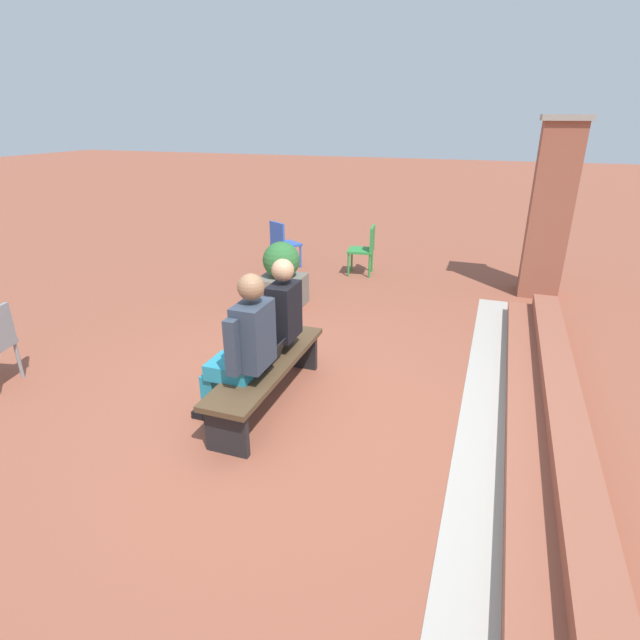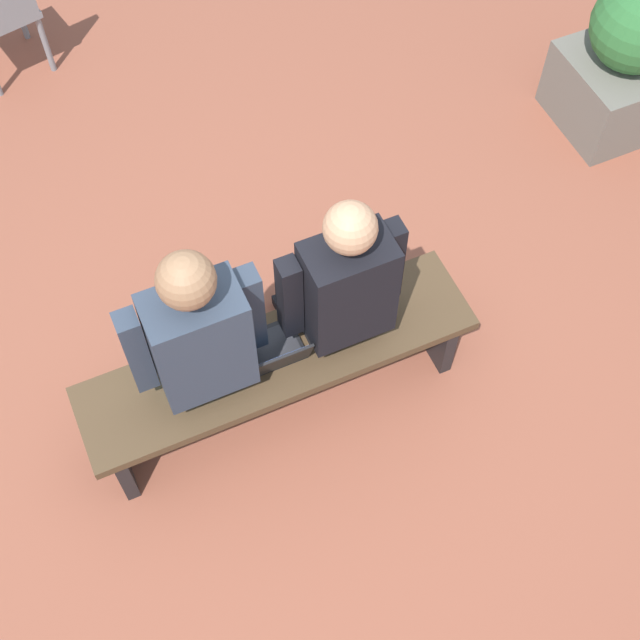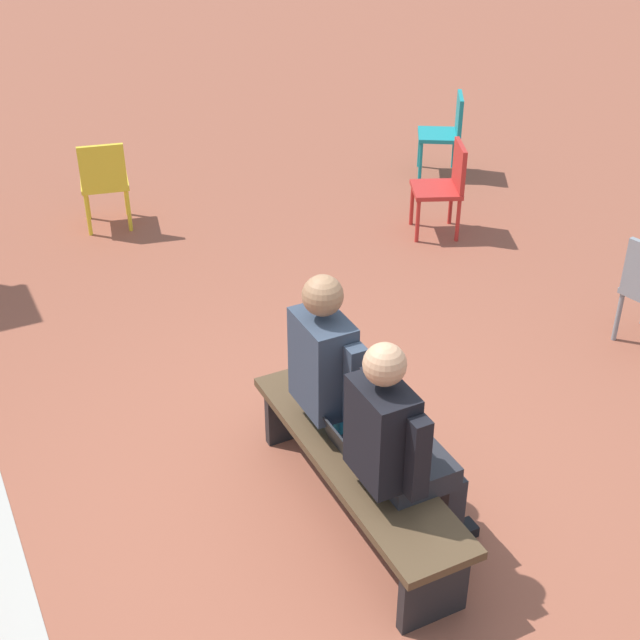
{
  "view_description": "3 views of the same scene",
  "coord_description": "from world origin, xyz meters",
  "px_view_note": "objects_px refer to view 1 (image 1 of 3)",
  "views": [
    {
      "loc": [
        3.6,
        1.7,
        2.56
      ],
      "look_at": [
        -0.29,
        0.32,
        0.86
      ],
      "focal_mm": 28.0,
      "sensor_mm": 36.0,
      "label": 1
    },
    {
      "loc": [
        0.49,
        1.7,
        3.88
      ],
      "look_at": [
        -0.24,
        0.07,
        0.97
      ],
      "focal_mm": 50.0,
      "sensor_mm": 36.0,
      "label": 2
    },
    {
      "loc": [
        -3.35,
        1.7,
        3.6
      ],
      "look_at": [
        0.4,
        -0.18,
        1.0
      ],
      "focal_mm": 50.0,
      "sensor_mm": 36.0,
      "label": 3
    }
  ],
  "objects_px": {
    "person_student": "(274,321)",
    "laptop": "(267,359)",
    "planter": "(282,277)",
    "bench": "(268,371)",
    "person_adult": "(243,347)",
    "plastic_chair_far_right": "(365,247)",
    "plastic_chair_mid_courtyard": "(283,242)"
  },
  "relations": [
    {
      "from": "person_student",
      "to": "laptop",
      "type": "height_order",
      "value": "person_student"
    },
    {
      "from": "plastic_chair_far_right",
      "to": "plastic_chair_mid_courtyard",
      "type": "bearing_deg",
      "value": -85.87
    },
    {
      "from": "person_adult",
      "to": "planter",
      "type": "xyz_separation_m",
      "value": [
        -2.81,
        -0.88,
        -0.3
      ]
    },
    {
      "from": "laptop",
      "to": "planter",
      "type": "distance_m",
      "value": 2.7
    },
    {
      "from": "bench",
      "to": "planter",
      "type": "bearing_deg",
      "value": -159.13
    },
    {
      "from": "bench",
      "to": "person_student",
      "type": "height_order",
      "value": "person_student"
    },
    {
      "from": "laptop",
      "to": "planter",
      "type": "relative_size",
      "value": 0.34
    },
    {
      "from": "person_adult",
      "to": "plastic_chair_mid_courtyard",
      "type": "bearing_deg",
      "value": -160.36
    },
    {
      "from": "person_adult",
      "to": "plastic_chair_mid_courtyard",
      "type": "height_order",
      "value": "person_adult"
    },
    {
      "from": "plastic_chair_mid_courtyard",
      "to": "plastic_chair_far_right",
      "type": "height_order",
      "value": "same"
    },
    {
      "from": "plastic_chair_mid_courtyard",
      "to": "person_adult",
      "type": "bearing_deg",
      "value": 19.64
    },
    {
      "from": "plastic_chair_far_right",
      "to": "planter",
      "type": "height_order",
      "value": "planter"
    },
    {
      "from": "laptop",
      "to": "bench",
      "type": "bearing_deg",
      "value": -162.67
    },
    {
      "from": "planter",
      "to": "laptop",
      "type": "bearing_deg",
      "value": 20.81
    },
    {
      "from": "bench",
      "to": "person_adult",
      "type": "height_order",
      "value": "person_adult"
    },
    {
      "from": "plastic_chair_mid_courtyard",
      "to": "person_student",
      "type": "bearing_deg",
      "value": 22.55
    },
    {
      "from": "person_adult",
      "to": "laptop",
      "type": "height_order",
      "value": "person_adult"
    },
    {
      "from": "plastic_chair_far_right",
      "to": "planter",
      "type": "xyz_separation_m",
      "value": [
        1.9,
        -0.72,
        -0.04
      ]
    },
    {
      "from": "laptop",
      "to": "person_student",
      "type": "bearing_deg",
      "value": -167.17
    },
    {
      "from": "bench",
      "to": "person_adult",
      "type": "relative_size",
      "value": 1.29
    },
    {
      "from": "laptop",
      "to": "planter",
      "type": "xyz_separation_m",
      "value": [
        -2.52,
        -0.96,
        -0.06
      ]
    },
    {
      "from": "person_adult",
      "to": "plastic_chair_far_right",
      "type": "xyz_separation_m",
      "value": [
        -4.71,
        -0.15,
        -0.26
      ]
    },
    {
      "from": "laptop",
      "to": "plastic_chair_far_right",
      "type": "height_order",
      "value": "plastic_chair_far_right"
    },
    {
      "from": "person_adult",
      "to": "plastic_chair_far_right",
      "type": "bearing_deg",
      "value": -178.15
    },
    {
      "from": "person_student",
      "to": "laptop",
      "type": "xyz_separation_m",
      "value": [
        0.35,
        0.08,
        -0.22
      ]
    },
    {
      "from": "person_adult",
      "to": "plastic_chair_far_right",
      "type": "height_order",
      "value": "person_adult"
    },
    {
      "from": "bench",
      "to": "person_student",
      "type": "distance_m",
      "value": 0.49
    },
    {
      "from": "plastic_chair_mid_courtyard",
      "to": "plastic_chair_far_right",
      "type": "relative_size",
      "value": 1.0
    },
    {
      "from": "plastic_chair_mid_courtyard",
      "to": "planter",
      "type": "bearing_deg",
      "value": 23.16
    },
    {
      "from": "person_student",
      "to": "laptop",
      "type": "relative_size",
      "value": 4.22
    },
    {
      "from": "planter",
      "to": "plastic_chair_mid_courtyard",
      "type": "bearing_deg",
      "value": -156.84
    },
    {
      "from": "person_student",
      "to": "person_adult",
      "type": "height_order",
      "value": "person_adult"
    }
  ]
}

